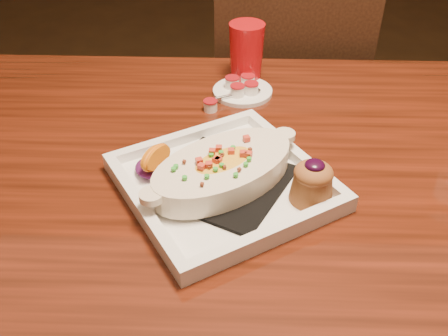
{
  "coord_description": "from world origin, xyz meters",
  "views": [
    {
      "loc": [
        -0.14,
        -0.67,
        1.27
      ],
      "look_at": [
        -0.16,
        -0.02,
        0.77
      ],
      "focal_mm": 40.0,
      "sensor_mm": 36.0,
      "label": 1
    }
  ],
  "objects_px": {
    "table": "(311,215)",
    "chair_far": "(284,108)",
    "plate": "(229,175)",
    "saucer": "(242,89)",
    "red_tumbler": "(246,53)"
  },
  "relations": [
    {
      "from": "table",
      "to": "chair_far",
      "type": "bearing_deg",
      "value": 90.0
    },
    {
      "from": "plate",
      "to": "saucer",
      "type": "xyz_separation_m",
      "value": [
        0.02,
        0.32,
        -0.02
      ]
    },
    {
      "from": "chair_far",
      "to": "saucer",
      "type": "xyz_separation_m",
      "value": [
        -0.13,
        -0.36,
        0.25
      ]
    },
    {
      "from": "plate",
      "to": "red_tumbler",
      "type": "relative_size",
      "value": 3.21
    },
    {
      "from": "saucer",
      "to": "chair_far",
      "type": "bearing_deg",
      "value": 69.98
    },
    {
      "from": "saucer",
      "to": "red_tumbler",
      "type": "bearing_deg",
      "value": 83.25
    },
    {
      "from": "table",
      "to": "red_tumbler",
      "type": "relative_size",
      "value": 11.65
    },
    {
      "from": "saucer",
      "to": "red_tumbler",
      "type": "xyz_separation_m",
      "value": [
        0.01,
        0.07,
        0.05
      ]
    },
    {
      "from": "table",
      "to": "chair_far",
      "type": "xyz_separation_m",
      "value": [
        -0.0,
        0.63,
        -0.15
      ]
    },
    {
      "from": "chair_far",
      "to": "red_tumbler",
      "type": "xyz_separation_m",
      "value": [
        -0.12,
        -0.29,
        0.31
      ]
    },
    {
      "from": "table",
      "to": "saucer",
      "type": "relative_size",
      "value": 11.81
    },
    {
      "from": "red_tumbler",
      "to": "chair_far",
      "type": "bearing_deg",
      "value": 67.11
    },
    {
      "from": "chair_far",
      "to": "plate",
      "type": "xyz_separation_m",
      "value": [
        -0.15,
        -0.68,
        0.27
      ]
    },
    {
      "from": "table",
      "to": "saucer",
      "type": "height_order",
      "value": "saucer"
    },
    {
      "from": "saucer",
      "to": "plate",
      "type": "bearing_deg",
      "value": -93.37
    }
  ]
}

